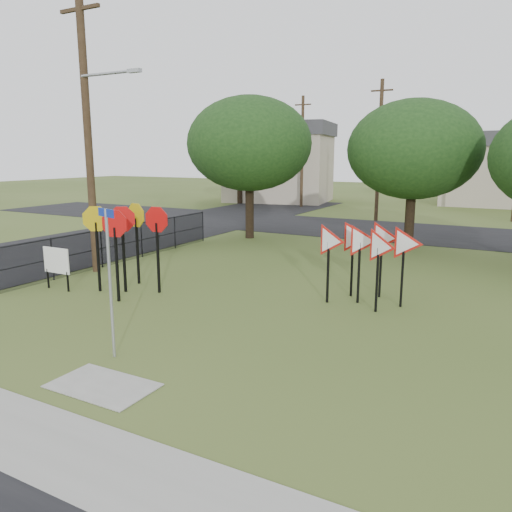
% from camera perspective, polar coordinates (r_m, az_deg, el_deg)
% --- Properties ---
extents(ground, '(140.00, 140.00, 0.00)m').
position_cam_1_polar(ground, '(11.85, -8.71, -10.00)').
color(ground, '#405520').
extents(sidewalk, '(30.00, 1.60, 0.02)m').
position_cam_1_polar(sidewalk, '(9.20, -25.50, -17.60)').
color(sidewalk, gray).
rests_on(sidewalk, ground).
extents(street_left, '(8.00, 50.00, 0.02)m').
position_cam_1_polar(street_left, '(26.85, -16.27, 1.81)').
color(street_left, black).
rests_on(street_left, ground).
extents(street_far, '(60.00, 8.00, 0.02)m').
position_cam_1_polar(street_far, '(29.81, 15.19, 2.79)').
color(street_far, black).
rests_on(street_far, ground).
extents(curb_pad, '(2.00, 1.20, 0.02)m').
position_cam_1_polar(curb_pad, '(10.21, -17.12, -13.99)').
color(curb_pad, gray).
rests_on(curb_pad, ground).
extents(street_name_sign, '(0.64, 0.24, 3.23)m').
position_cam_1_polar(street_name_sign, '(10.94, -16.39, -2.06)').
color(street_name_sign, '#A1A4A9').
rests_on(street_name_sign, ground).
extents(stop_sign_cluster, '(2.58, 2.12, 2.77)m').
position_cam_1_polar(stop_sign_cluster, '(16.15, -14.68, 2.98)').
color(stop_sign_cluster, black).
rests_on(stop_sign_cluster, ground).
extents(yield_sign_cluster, '(3.06, 1.79, 2.39)m').
position_cam_1_polar(yield_sign_cluster, '(14.84, 12.61, 1.31)').
color(yield_sign_cluster, black).
rests_on(yield_sign_cluster, ground).
extents(info_board, '(1.11, 0.05, 1.39)m').
position_cam_1_polar(info_board, '(17.30, -21.85, -0.62)').
color(info_board, black).
rests_on(info_board, ground).
extents(utility_pole_main, '(3.55, 0.33, 10.00)m').
position_cam_1_polar(utility_pole_main, '(19.27, -18.58, 13.59)').
color(utility_pole_main, '#44311F').
rests_on(utility_pole_main, ground).
extents(far_pole_a, '(1.40, 0.24, 9.00)m').
position_cam_1_polar(far_pole_a, '(33.87, 13.89, 11.65)').
color(far_pole_a, '#44311F').
rests_on(far_pole_a, ground).
extents(far_pole_c, '(1.40, 0.24, 9.00)m').
position_cam_1_polar(far_pole_c, '(42.19, 5.29, 11.84)').
color(far_pole_c, '#44311F').
rests_on(far_pole_c, ground).
extents(fence_run, '(0.05, 11.55, 1.50)m').
position_cam_1_polar(fence_run, '(21.04, -15.01, 1.44)').
color(fence_run, black).
rests_on(fence_run, ground).
extents(house_left, '(10.58, 8.88, 7.20)m').
position_cam_1_polar(house_left, '(47.50, 2.72, 10.69)').
color(house_left, '#B6A993').
rests_on(house_left, ground).
extents(house_mid, '(8.40, 8.40, 6.20)m').
position_cam_1_polar(house_mid, '(48.81, 25.68, 9.02)').
color(house_mid, '#B6A993').
rests_on(house_mid, ground).
extents(tree_near_left, '(6.40, 6.40, 7.27)m').
position_cam_1_polar(tree_near_left, '(26.06, -0.75, 12.69)').
color(tree_near_left, black).
rests_on(tree_near_left, ground).
extents(tree_near_mid, '(6.00, 6.00, 6.80)m').
position_cam_1_polar(tree_near_mid, '(24.19, 17.60, 11.51)').
color(tree_near_mid, black).
rests_on(tree_near_mid, ground).
extents(tree_far_left, '(6.80, 6.80, 7.73)m').
position_cam_1_polar(tree_far_left, '(44.92, -1.91, 12.59)').
color(tree_far_left, black).
rests_on(tree_far_left, ground).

